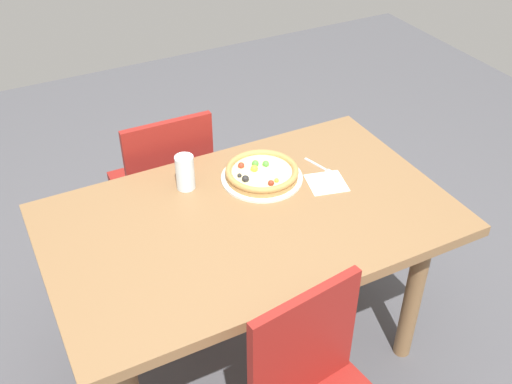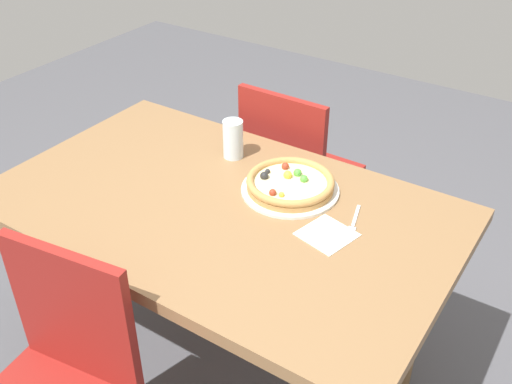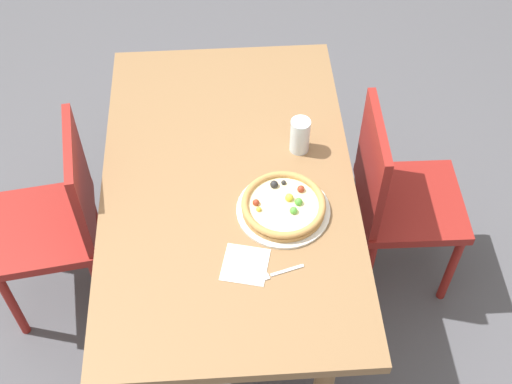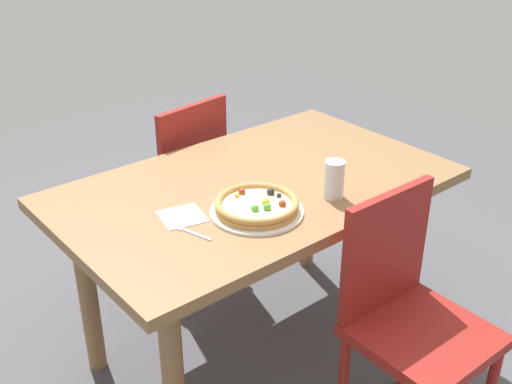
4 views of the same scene
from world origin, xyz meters
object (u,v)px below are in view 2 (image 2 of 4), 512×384
(plate, at_px, (290,190))
(napkin, at_px, (327,234))
(fork, at_px, (353,224))
(dining_table, at_px, (222,229))
(drinking_glass, at_px, (233,139))
(chair_near, at_px, (295,173))
(pizza, at_px, (290,183))

(plate, xyz_separation_m, napkin, (-0.21, 0.14, -0.00))
(plate, bearing_deg, fork, 168.64)
(dining_table, relative_size, fork, 8.79)
(drinking_glass, bearing_deg, dining_table, 117.58)
(fork, xyz_separation_m, drinking_glass, (0.53, -0.13, 0.07))
(chair_near, bearing_deg, dining_table, -80.03)
(dining_table, bearing_deg, plate, -128.52)
(dining_table, relative_size, chair_near, 1.63)
(chair_near, distance_m, plate, 0.59)
(napkin, bearing_deg, plate, -33.89)
(dining_table, xyz_separation_m, napkin, (-0.35, -0.04, 0.10))
(fork, xyz_separation_m, napkin, (0.04, 0.09, -0.00))
(dining_table, xyz_separation_m, plate, (-0.14, -0.18, 0.10))
(dining_table, bearing_deg, pizza, -128.32)
(chair_near, xyz_separation_m, pizza, (-0.24, 0.47, 0.29))
(chair_near, xyz_separation_m, fork, (-0.49, 0.52, 0.26))
(plate, xyz_separation_m, drinking_glass, (0.28, -0.08, 0.06))
(chair_near, height_order, drinking_glass, drinking_glass)
(dining_table, relative_size, plate, 4.58)
(plate, height_order, napkin, plate)
(plate, distance_m, drinking_glass, 0.30)
(fork, distance_m, napkin, 0.10)
(chair_near, xyz_separation_m, drinking_glass, (0.03, 0.39, 0.33))
(dining_table, bearing_deg, chair_near, -81.04)
(drinking_glass, bearing_deg, chair_near, -94.96)
(plate, bearing_deg, drinking_glass, -16.35)
(napkin, bearing_deg, drinking_glass, -24.41)
(plate, relative_size, napkin, 2.24)
(chair_near, height_order, pizza, chair_near)
(dining_table, xyz_separation_m, chair_near, (0.10, -0.65, -0.16))
(fork, bearing_deg, drinking_glass, -119.89)
(plate, bearing_deg, dining_table, 51.48)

